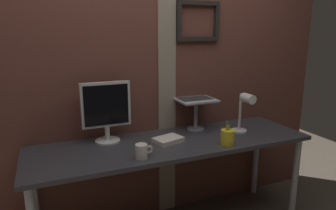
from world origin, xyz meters
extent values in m
cube|color=brown|center=(0.00, 0.47, 1.19)|extent=(3.27, 0.12, 2.38)
cube|color=gray|center=(0.16, 0.41, 1.19)|extent=(0.15, 0.01, 2.38)
cube|color=black|center=(0.42, 0.39, 1.74)|extent=(0.37, 0.03, 0.03)
cube|color=black|center=(0.42, 0.39, 1.46)|extent=(0.37, 0.03, 0.03)
cube|color=black|center=(0.26, 0.39, 1.60)|extent=(0.03, 0.03, 0.24)
cube|color=black|center=(0.59, 0.39, 1.60)|extent=(0.03, 0.03, 0.24)
cube|color=#333338|center=(0.09, 0.11, 0.73)|extent=(2.05, 0.61, 0.03)
cylinder|color=#B2B2B7|center=(1.05, -0.13, 0.36)|extent=(0.05, 0.05, 0.71)
cylinder|color=#B2B2B7|center=(-0.88, 0.35, 0.36)|extent=(0.05, 0.05, 0.71)
cylinder|color=#B2B2B7|center=(1.05, 0.35, 0.36)|extent=(0.05, 0.05, 0.71)
cylinder|color=silver|center=(-0.35, 0.29, 0.75)|extent=(0.18, 0.18, 0.01)
cylinder|color=silver|center=(-0.35, 0.29, 0.81)|extent=(0.04, 0.04, 0.10)
cube|color=silver|center=(-0.35, 0.29, 1.02)|extent=(0.35, 0.04, 0.32)
cube|color=black|center=(-0.35, 0.27, 1.02)|extent=(0.31, 0.00, 0.29)
cylinder|color=gray|center=(0.37, 0.29, 0.75)|extent=(0.14, 0.14, 0.01)
cylinder|color=gray|center=(0.37, 0.29, 0.86)|extent=(0.03, 0.03, 0.22)
cube|color=gray|center=(0.37, 0.29, 0.98)|extent=(0.28, 0.22, 0.01)
cube|color=#ADB2B7|center=(0.37, 0.29, 0.99)|extent=(0.30, 0.25, 0.01)
cube|color=#2D2D30|center=(0.37, 0.31, 1.00)|extent=(0.26, 0.16, 0.00)
cube|color=#ADB2B7|center=(0.37, 0.44, 1.09)|extent=(0.30, 0.05, 0.20)
cube|color=black|center=(0.37, 0.43, 1.09)|extent=(0.27, 0.04, 0.17)
cylinder|color=white|center=(0.66, 0.11, 0.75)|extent=(0.12, 0.12, 0.02)
cylinder|color=white|center=(0.66, 0.11, 0.90)|extent=(0.02, 0.02, 0.29)
cylinder|color=white|center=(0.66, 0.02, 1.03)|extent=(0.07, 0.11, 0.07)
cylinder|color=yellow|center=(0.42, -0.09, 0.79)|extent=(0.10, 0.10, 0.11)
cylinder|color=orange|center=(0.40, -0.09, 0.82)|extent=(0.01, 0.02, 0.14)
cylinder|color=yellow|center=(0.42, -0.10, 0.82)|extent=(0.03, 0.01, 0.13)
cylinder|color=green|center=(0.42, -0.10, 0.82)|extent=(0.03, 0.03, 0.14)
cylinder|color=green|center=(0.41, -0.10, 0.83)|extent=(0.03, 0.02, 0.16)
cylinder|color=silver|center=(-0.22, -0.09, 0.79)|extent=(0.08, 0.08, 0.09)
torus|color=silver|center=(-0.17, -0.09, 0.79)|extent=(0.05, 0.01, 0.05)
cube|color=silver|center=(0.05, 0.11, 0.76)|extent=(0.23, 0.19, 0.03)
camera|label=1|loc=(-0.76, -1.80, 1.52)|focal=32.48mm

